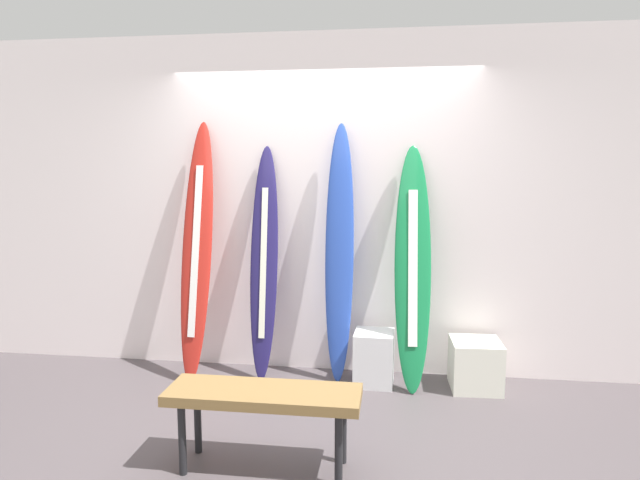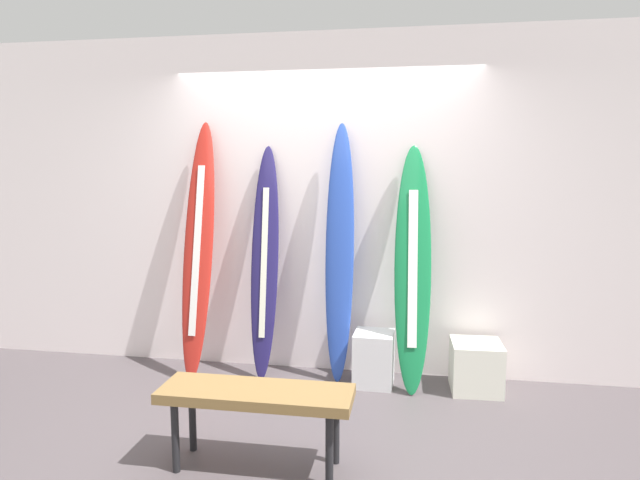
% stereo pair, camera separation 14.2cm
% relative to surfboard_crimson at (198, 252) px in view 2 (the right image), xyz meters
% --- Properties ---
extents(ground, '(8.00, 8.00, 0.04)m').
position_rel_surfboard_crimson_xyz_m(ground, '(1.00, -0.92, -1.06)').
color(ground, '#50484B').
extents(wall_back, '(7.20, 0.20, 2.80)m').
position_rel_surfboard_crimson_xyz_m(wall_back, '(1.00, 0.38, 0.36)').
color(wall_back, white).
rests_on(wall_back, ground).
extents(surfboard_crimson, '(0.28, 0.50, 2.10)m').
position_rel_surfboard_crimson_xyz_m(surfboard_crimson, '(0.00, 0.00, 0.00)').
color(surfboard_crimson, '#B3241B').
rests_on(surfboard_crimson, ground).
extents(surfboard_navy, '(0.23, 0.37, 1.90)m').
position_rel_surfboard_crimson_xyz_m(surfboard_navy, '(0.54, 0.09, -0.09)').
color(surfboard_navy, '#221C53').
rests_on(surfboard_navy, ground).
extents(surfboard_cobalt, '(0.23, 0.28, 2.07)m').
position_rel_surfboard_crimson_xyz_m(surfboard_cobalt, '(1.15, 0.10, 0.00)').
color(surfboard_cobalt, '#294BB1').
rests_on(surfboard_cobalt, ground).
extents(surfboard_emerald, '(0.31, 0.49, 1.90)m').
position_rel_surfboard_crimson_xyz_m(surfboard_emerald, '(1.73, 0.03, -0.10)').
color(surfboard_emerald, '#177A42').
rests_on(surfboard_emerald, ground).
extents(display_block_left, '(0.32, 0.32, 0.43)m').
position_rel_surfboard_crimson_xyz_m(display_block_left, '(1.44, 0.01, -0.82)').
color(display_block_left, white).
rests_on(display_block_left, ground).
extents(display_block_center, '(0.39, 0.39, 0.38)m').
position_rel_surfboard_crimson_xyz_m(display_block_center, '(2.23, 0.02, -0.84)').
color(display_block_center, white).
rests_on(display_block_center, ground).
extents(bench, '(1.11, 0.35, 0.48)m').
position_rel_surfboard_crimson_xyz_m(bench, '(0.87, -1.34, -0.62)').
color(bench, olive).
rests_on(bench, ground).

